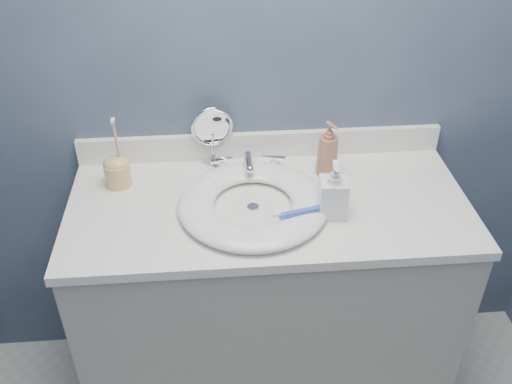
{
  "coord_description": "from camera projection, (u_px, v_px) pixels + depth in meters",
  "views": [
    {
      "loc": [
        -0.15,
        -0.41,
        1.91
      ],
      "look_at": [
        -0.04,
        0.94,
        0.94
      ],
      "focal_mm": 40.0,
      "sensor_mm": 36.0,
      "label": 1
    }
  ],
  "objects": [
    {
      "name": "backsplash",
      "position": [
        261.0,
        145.0,
        1.92
      ],
      "size": [
        1.22,
        0.02,
        0.09
      ],
      "primitive_type": "cube",
      "color": "white",
      "rests_on": "countertop"
    },
    {
      "name": "vanity_cabinet",
      "position": [
        267.0,
        306.0,
        2.0
      ],
      "size": [
        1.2,
        0.55,
        0.85
      ],
      "primitive_type": "cube",
      "color": "#A6A298",
      "rests_on": "ground"
    },
    {
      "name": "countertop",
      "position": [
        269.0,
        206.0,
        1.74
      ],
      "size": [
        1.22,
        0.57,
        0.03
      ],
      "primitive_type": "cube",
      "color": "white",
      "rests_on": "vanity_cabinet"
    },
    {
      "name": "drain",
      "position": [
        253.0,
        207.0,
        1.7
      ],
      "size": [
        0.04,
        0.04,
        0.01
      ],
      "primitive_type": "cylinder",
      "color": "silver",
      "rests_on": "countertop"
    },
    {
      "name": "toothbrush_lying",
      "position": [
        302.0,
        212.0,
        1.62
      ],
      "size": [
        0.17,
        0.05,
        0.02
      ],
      "rotation": [
        0.0,
        0.0,
        0.24
      ],
      "color": "blue",
      "rests_on": "basin"
    },
    {
      "name": "toothbrush_holder",
      "position": [
        117.0,
        170.0,
        1.78
      ],
      "size": [
        0.08,
        0.08,
        0.24
      ],
      "rotation": [
        0.0,
        0.0,
        -0.11
      ],
      "color": "#E0BA70",
      "rests_on": "countertop"
    },
    {
      "name": "soap_bottle_amber",
      "position": [
        328.0,
        149.0,
        1.81
      ],
      "size": [
        0.09,
        0.1,
        0.18
      ],
      "primitive_type": "imported",
      "rotation": [
        0.0,
        0.0,
        0.44
      ],
      "color": "#A26649",
      "rests_on": "countertop"
    },
    {
      "name": "faucet",
      "position": [
        248.0,
        165.0,
        1.85
      ],
      "size": [
        0.25,
        0.13,
        0.07
      ],
      "color": "silver",
      "rests_on": "countertop"
    },
    {
      "name": "makeup_mirror",
      "position": [
        212.0,
        133.0,
        1.85
      ],
      "size": [
        0.14,
        0.08,
        0.2
      ],
      "rotation": [
        0.0,
        0.0,
        0.16
      ],
      "color": "silver",
      "rests_on": "countertop"
    },
    {
      "name": "back_wall",
      "position": [
        261.0,
        67.0,
        1.77
      ],
      "size": [
        2.2,
        0.02,
        2.4
      ],
      "primitive_type": "cube",
      "color": "#3F4D5F",
      "rests_on": "ground"
    },
    {
      "name": "soap_bottle_clear",
      "position": [
        334.0,
        189.0,
        1.63
      ],
      "size": [
        0.09,
        0.09,
        0.18
      ],
      "primitive_type": "imported",
      "rotation": [
        0.0,
        0.0,
        -0.09
      ],
      "color": "white",
      "rests_on": "countertop"
    },
    {
      "name": "basin",
      "position": [
        253.0,
        203.0,
        1.7
      ],
      "size": [
        0.45,
        0.45,
        0.04
      ],
      "primitive_type": null,
      "color": "white",
      "rests_on": "countertop"
    }
  ]
}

